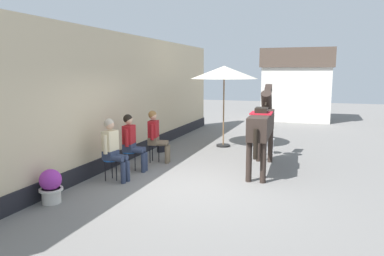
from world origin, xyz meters
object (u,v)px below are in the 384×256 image
flower_planter_near (51,186)px  seated_visitor_far (156,134)px  saddled_horse_center (262,123)px  spare_stool_white (269,141)px  seated_visitor_middle (132,140)px  seated_visitor_near (113,146)px  satchel_bag (162,149)px  cafe_parasol (224,73)px

flower_planter_near → seated_visitor_far: bearing=81.3°
saddled_horse_center → spare_stool_white: bearing=91.6°
saddled_horse_center → spare_stool_white: (-0.05, 1.82, -0.76)m
seated_visitor_middle → seated_visitor_far: 0.99m
seated_visitor_near → saddled_horse_center: (2.96, 2.01, 0.38)m
seated_visitor_near → seated_visitor_middle: 0.86m
seated_visitor_near → seated_visitor_far: bearing=84.0°
saddled_horse_center → satchel_bag: 3.45m
saddled_horse_center → cafe_parasol: size_ratio=1.16×
seated_visitor_far → saddled_horse_center: 2.80m
saddled_horse_center → seated_visitor_far: bearing=-176.3°
seated_visitor_near → seated_visitor_far: size_ratio=1.00×
cafe_parasol → seated_visitor_middle: bearing=-110.9°
flower_planter_near → spare_stool_white: flower_planter_near is taller
seated_visitor_far → satchel_bag: bearing=106.7°
satchel_bag → cafe_parasol: bearing=168.0°
cafe_parasol → satchel_bag: 3.08m
flower_planter_near → spare_stool_white: (3.25, 5.44, 0.07)m
flower_planter_near → cafe_parasol: 6.62m
seated_visitor_far → flower_planter_near: 3.51m
seated_visitor_middle → seated_visitor_far: bearing=78.7°
saddled_horse_center → satchel_bag: saddled_horse_center is taller
saddled_horse_center → satchel_bag: size_ratio=10.71×
flower_planter_near → satchel_bag: bearing=87.9°
seated_visitor_middle → seated_visitor_far: size_ratio=1.00×
seated_visitor_far → seated_visitor_middle: bearing=-101.3°
seated_visitor_middle → saddled_horse_center: saddled_horse_center is taller
seated_visitor_middle → satchel_bag: 2.28m
seated_visitor_middle → flower_planter_near: bearing=-97.7°
saddled_horse_center → flower_planter_near: size_ratio=4.69×
saddled_horse_center → cafe_parasol: cafe_parasol is taller
flower_planter_near → cafe_parasol: (1.71, 6.06, 2.03)m
seated_visitor_near → spare_stool_white: seated_visitor_near is taller
seated_visitor_near → seated_visitor_far: (0.19, 1.83, 0.00)m
cafe_parasol → satchel_bag: (-1.54, -1.42, -2.26)m
cafe_parasol → saddled_horse_center: bearing=-56.9°
spare_stool_white → satchel_bag: bearing=-165.5°
saddled_horse_center → flower_planter_near: (-3.30, -3.62, -0.82)m
spare_stool_white → cafe_parasol: bearing=158.0°
seated_visitor_far → flower_planter_near: size_ratio=2.17×
spare_stool_white → seated_visitor_middle: bearing=-134.5°
seated_visitor_middle → cafe_parasol: cafe_parasol is taller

